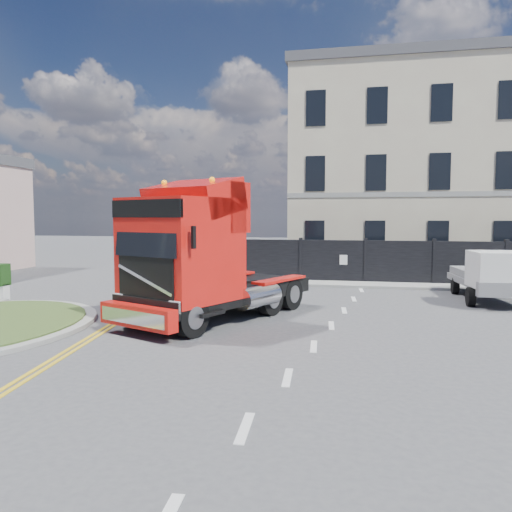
# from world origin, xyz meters

# --- Properties ---
(ground) EXTENTS (120.00, 120.00, 0.00)m
(ground) POSITION_xyz_m (0.00, 0.00, 0.00)
(ground) COLOR #424244
(ground) RESTS_ON ground
(hoarding_fence) EXTENTS (18.80, 0.25, 2.00)m
(hoarding_fence) POSITION_xyz_m (6.55, 9.00, 1.00)
(hoarding_fence) COLOR black
(hoarding_fence) RESTS_ON ground
(georgian_building) EXTENTS (12.30, 10.30, 12.80)m
(georgian_building) POSITION_xyz_m (6.00, 16.50, 5.77)
(georgian_building) COLOR beige
(georgian_building) RESTS_ON ground
(pavement_far) EXTENTS (20.00, 1.60, 0.12)m
(pavement_far) POSITION_xyz_m (6.00, 8.10, 0.06)
(pavement_far) COLOR gray
(pavement_far) RESTS_ON ground
(truck) EXTENTS (5.02, 7.18, 4.04)m
(truck) POSITION_xyz_m (-0.88, -0.78, 1.81)
(truck) COLOR black
(truck) RESTS_ON ground
(flatbed_pickup) EXTENTS (2.18, 4.71, 1.91)m
(flatbed_pickup) POSITION_xyz_m (8.39, 4.22, 1.03)
(flatbed_pickup) COLOR slate
(flatbed_pickup) RESTS_ON ground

